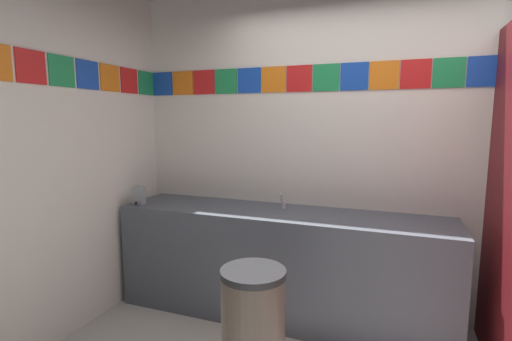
# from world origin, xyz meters

# --- Properties ---
(wall_back) EXTENTS (4.20, 0.09, 2.83)m
(wall_back) POSITION_xyz_m (0.00, 1.45, 1.42)
(wall_back) COLOR silver
(wall_back) RESTS_ON ground_plane
(wall_side) EXTENTS (0.09, 2.82, 2.83)m
(wall_side) POSITION_xyz_m (-2.14, 0.00, 1.42)
(wall_side) COLOR silver
(wall_side) RESTS_ON ground_plane
(vanity_counter) EXTENTS (2.63, 0.60, 0.87)m
(vanity_counter) POSITION_xyz_m (-0.73, 1.11, 0.44)
(vanity_counter) COLOR #4C515B
(vanity_counter) RESTS_ON ground_plane
(faucet_center) EXTENTS (0.04, 0.10, 0.14)m
(faucet_center) POSITION_xyz_m (-0.73, 1.20, 0.92)
(faucet_center) COLOR silver
(faucet_center) RESTS_ON vanity_counter
(soap_dispenser) EXTENTS (0.09, 0.09, 0.16)m
(soap_dispenser) POSITION_xyz_m (-1.94, 0.93, 0.95)
(soap_dispenser) COLOR gray
(soap_dispenser) RESTS_ON vanity_counter
(trash_bin) EXTENTS (0.39, 0.39, 0.73)m
(trash_bin) POSITION_xyz_m (-0.64, 0.27, 0.36)
(trash_bin) COLOR brown
(trash_bin) RESTS_ON ground_plane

